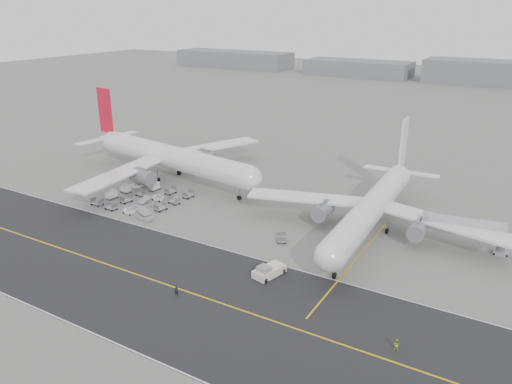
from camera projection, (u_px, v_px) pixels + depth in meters
The scene contains 11 objects.
ground at pixel (203, 238), 101.51m from camera, with size 700.00×700.00×0.00m, color gray.
taxiway at pixel (165, 284), 84.60m from camera, with size 220.00×59.00×0.03m.
horizon_buildings at pixel (502, 85), 297.29m from camera, with size 520.00×28.00×28.00m, color gray, non-canonical shape.
airliner_a at pixel (169, 156), 134.26m from camera, with size 63.28×62.14×21.94m.
airliner_b at pixel (373, 206), 102.76m from camera, with size 55.34×56.03×19.31m.
pushback_tug at pixel (269, 271), 86.86m from camera, with size 4.27×8.03×2.26m.
jet_bridge at pixel (465, 228), 95.83m from camera, with size 16.31×5.54×6.08m.
gse_cluster at pixel (143, 201), 120.59m from camera, with size 23.77×22.90×2.16m, color gray, non-canonical shape.
stray_dolly at pixel (282, 242), 99.84m from camera, with size 1.65×2.68×1.65m, color silver, non-canonical shape.
ground_crew_a at pixel (177, 291), 80.88m from camera, with size 0.66×0.43×1.81m, color black.
ground_crew_b at pixel (396, 345), 68.04m from camera, with size 0.86×0.67×1.76m, color #A1CC18.
Camera 1 is at (55.79, -73.76, 44.19)m, focal length 35.00 mm.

